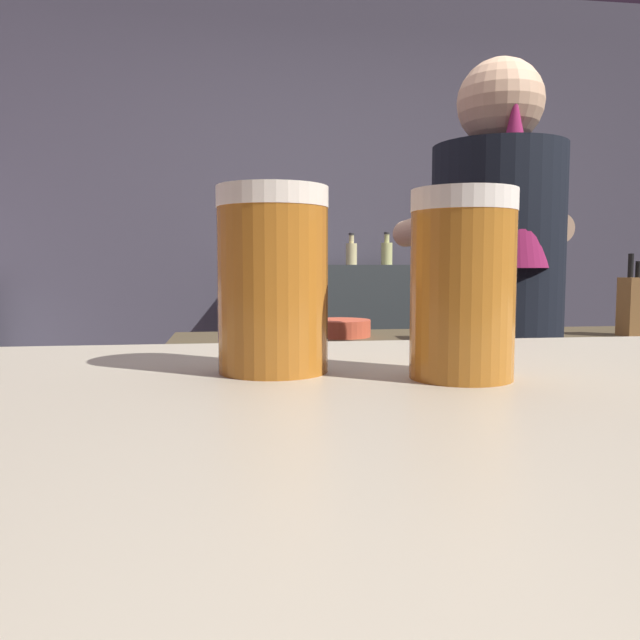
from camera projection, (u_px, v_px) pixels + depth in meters
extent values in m
cube|color=#494652|center=(318.00, 231.00, 3.63)|extent=(5.20, 0.10, 2.70)
cube|color=#4C402A|center=(482.00, 468.00, 2.16)|extent=(2.10, 0.60, 0.91)
cube|color=#32393A|center=(327.00, 371.00, 3.42)|extent=(0.88, 0.36, 1.15)
cube|color=#322534|center=(490.00, 529.00, 1.70)|extent=(0.28, 0.20, 0.87)
cylinder|color=black|center=(497.00, 260.00, 1.64)|extent=(0.34, 0.34, 0.58)
sphere|color=#D7AA83|center=(500.00, 102.00, 1.60)|extent=(0.22, 0.22, 0.22)
cone|color=#8C1E4C|center=(513.00, 181.00, 1.52)|extent=(0.18, 0.18, 0.42)
cylinder|color=#D7AA83|center=(418.00, 231.00, 1.77)|extent=(0.10, 0.32, 0.08)
cylinder|color=#D7AA83|center=(534.00, 231.00, 1.80)|extent=(0.10, 0.32, 0.08)
cube|color=brown|center=(637.00, 307.00, 2.14)|extent=(0.10, 0.08, 0.20)
cylinder|color=black|center=(631.00, 266.00, 2.13)|extent=(0.02, 0.02, 0.08)
cylinder|color=black|center=(638.00, 269.00, 2.13)|extent=(0.02, 0.02, 0.06)
cylinder|color=#D05135|center=(340.00, 328.00, 2.14)|extent=(0.21, 0.21, 0.06)
cube|color=silver|center=(525.00, 337.00, 2.09)|extent=(0.24, 0.08, 0.01)
cylinder|color=#B36B22|center=(462.00, 296.00, 0.44)|extent=(0.07, 0.07, 0.12)
cylinder|color=white|center=(464.00, 201.00, 0.43)|extent=(0.07, 0.07, 0.01)
cylinder|color=#B36820|center=(273.00, 291.00, 0.46)|extent=(0.08, 0.08, 0.12)
cylinder|color=white|center=(272.00, 197.00, 0.46)|extent=(0.08, 0.08, 0.02)
cylinder|color=#C8CA7C|center=(387.00, 254.00, 3.51)|extent=(0.06, 0.06, 0.12)
cylinder|color=#C8CA7C|center=(387.00, 239.00, 3.50)|extent=(0.03, 0.03, 0.05)
cylinder|color=#333333|center=(387.00, 233.00, 3.50)|extent=(0.03, 0.03, 0.01)
cylinder|color=#D1C486|center=(351.00, 254.00, 3.43)|extent=(0.06, 0.06, 0.12)
cylinder|color=#D1C486|center=(351.00, 239.00, 3.42)|extent=(0.03, 0.03, 0.05)
cylinder|color=#333333|center=(351.00, 234.00, 3.42)|extent=(0.03, 0.03, 0.01)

